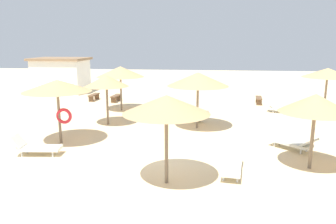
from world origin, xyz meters
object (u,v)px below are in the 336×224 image
Objects in this scene: lounger_0 at (194,115)px; lounger_3 at (232,164)px; parasol_4 at (328,73)px; bench_1 at (116,97)px; lounger_2 at (294,143)px; lounger_4 at (281,108)px; bench_2 at (94,96)px; beach_cabana at (61,75)px; parasol_7 at (106,81)px; parasol_2 at (316,104)px; parasol_3 at (166,105)px; lounger_1 at (36,147)px; parasol_1 at (57,86)px; parasol_0 at (198,79)px; bench_0 at (259,99)px; parasol_5 at (120,72)px.

lounger_3 is at bearing -77.76° from lounger_0.
parasol_4 is 1.92× the size of bench_1.
lounger_4 is at bearing 81.50° from lounger_2.
bench_2 is at bearing 164.32° from parasol_4.
lounger_0 is 6.06m from lounger_4.
beach_cabana is at bearing 139.47° from bench_2.
parasol_7 is 1.47× the size of lounger_2.
bench_1 is (-10.36, 11.92, -1.98)m from parasol_2.
parasol_7 is (-8.92, 5.22, 0.02)m from parasol_2.
parasol_3 is 1.48× the size of lounger_1.
parasol_2 is 10.34m from parasol_7.
lounger_1 is at bearing -81.29° from bench_2.
parasol_1 is 10.18m from parasol_2.
parasol_0 reaches higher than lounger_3.
bench_0 is 10.44m from bench_1.
beach_cabana reaches higher than parasol_1.
parasol_0 is 8.62m from bench_0.
lounger_1 is at bearing 179.04° from parasol_2.
beach_cabana is (-11.93, 9.12, 1.22)m from lounger_0.
lounger_1 is (-5.43, 1.96, -2.19)m from parasol_3.
beach_cabana is (-16.29, 15.75, -0.79)m from parasol_2.
lounger_3 is at bearing -50.61° from beach_cabana.
parasol_5 is 1.98× the size of bench_0.
beach_cabana is at bearing 147.20° from bench_1.
parasol_7 is at bearing 159.94° from lounger_2.
parasol_7 is at bearing -162.86° from lounger_0.
lounger_2 is at bearing 45.21° from lounger_3.
beach_cabana is at bearing 138.70° from parasol_0.
parasol_4 is 0.64× the size of beach_cabana.
lounger_2 is at bearing -90.81° from bench_0.
parasol_7 is 1.36× the size of lounger_3.
parasol_4 reaches higher than parasol_7.
bench_2 is at bearing -179.77° from bench_0.
parasol_7 is 1.34× the size of lounger_4.
parasol_4 is 15.99m from bench_2.
lounger_2 is (4.05, -3.06, -2.21)m from parasol_0.
parasol_2 reaches higher than bench_0.
parasol_4 reaches higher than lounger_4.
lounger_1 is 14.61m from lounger_4.
parasol_2 is at bearing -111.21° from parasol_4.
parasol_3 is 8.09m from parasol_7.
parasol_7 is 0.58× the size of beach_cabana.
lounger_4 is (5.15, 4.33, -2.21)m from parasol_0.
lounger_1 reaches higher than bench_1.
parasol_7 is at bearing -157.31° from lounger_4.
parasol_2 is 2.83m from lounger_2.
parasol_4 is at bearing 56.00° from lounger_3.
beach_cabana reaches higher than lounger_0.
parasol_2 is at bearing -44.03° from beach_cabana.
parasol_0 is at bearing 103.16° from lounger_3.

